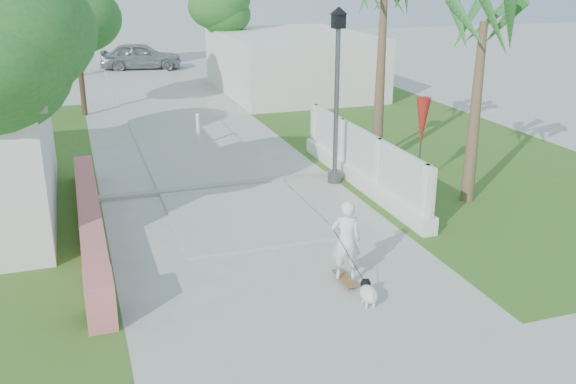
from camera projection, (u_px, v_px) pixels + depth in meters
name	position (u px, v px, depth m)	size (l,w,h in m)	color
ground	(302.00, 295.00, 11.02)	(90.00, 90.00, 0.00)	#B7B7B2
path_strip	(151.00, 91.00, 28.88)	(3.20, 36.00, 0.06)	#B7B7B2
curb	(222.00, 186.00, 16.36)	(6.50, 0.25, 0.10)	#999993
grass_right	(424.00, 145.00, 20.28)	(8.00, 20.00, 0.01)	#3A6921
pink_wall	(91.00, 227.00, 13.09)	(0.45, 8.20, 0.80)	#D66D71
lattice_fence	(361.00, 166.00, 16.34)	(0.35, 7.00, 1.50)	white
building_right	(291.00, 63.00, 28.48)	(6.00, 8.00, 2.60)	silver
street_lamp	(337.00, 90.00, 16.00)	(0.44, 0.44, 4.44)	#59595E
bollard	(198.00, 129.00, 19.82)	(0.14, 0.14, 1.09)	white
patio_umbrella	(422.00, 122.00, 15.93)	(0.36, 0.36, 2.30)	#59595E
tree_left_near	(1.00, 60.00, 11.06)	(3.60, 3.60, 5.28)	#4C3826
tree_path_left	(75.00, 11.00, 23.12)	(3.40, 3.40, 5.23)	#4C3826
tree_path_right	(218.00, 10.00, 28.68)	(3.00, 3.00, 4.79)	#4C3826
palm_far	(384.00, 1.00, 16.73)	(1.80, 1.80, 5.30)	brown
palm_near	(483.00, 33.00, 14.20)	(1.80, 1.80, 4.70)	brown
skateboarder	(347.00, 246.00, 11.12)	(0.61, 1.07, 1.55)	brown
dog	(368.00, 292.00, 10.66)	(0.33, 0.59, 0.41)	white
parked_car	(141.00, 56.00, 34.87)	(1.74, 4.31, 1.47)	#ADAFB5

